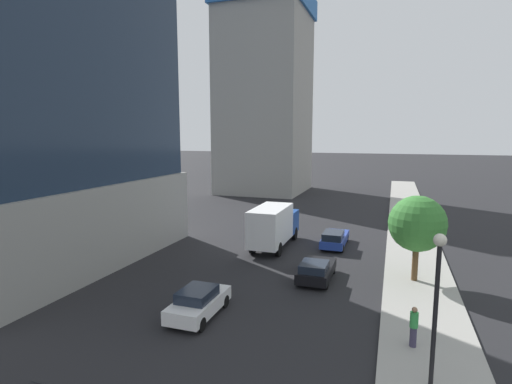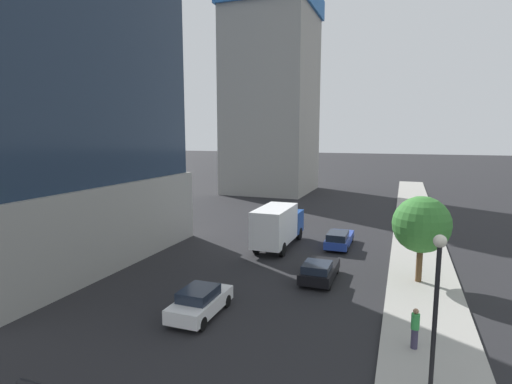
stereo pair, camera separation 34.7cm
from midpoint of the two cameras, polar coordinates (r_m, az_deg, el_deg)
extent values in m
cube|color=#9E9B93|center=(22.80, 23.50, -15.51)|extent=(4.08, 120.00, 0.15)
cube|color=gray|center=(34.68, -30.32, -3.13)|extent=(18.63, 18.97, 5.71)
cube|color=#9E9B93|center=(64.17, 2.43, 13.65)|extent=(12.36, 13.72, 30.24)
cube|color=#2D6BB7|center=(66.86, 2.51, 25.34)|extent=(13.10, 14.54, 3.00)
cube|color=gold|center=(59.65, 4.73, 17.44)|extent=(0.90, 0.90, 37.24)
cylinder|color=black|center=(15.63, 24.68, -16.18)|extent=(0.16, 0.16, 5.15)
sphere|color=silver|center=(14.74, 25.32, -6.34)|extent=(0.44, 0.44, 0.44)
cylinder|color=brown|center=(26.52, 22.54, -9.34)|extent=(0.36, 0.36, 2.26)
sphere|color=#387F33|center=(25.93, 22.83, -4.26)|extent=(3.38, 3.38, 3.38)
cube|color=silver|center=(20.88, -7.41, -15.46)|extent=(1.80, 4.03, 0.69)
cube|color=#19212D|center=(20.50, -7.66, -14.10)|extent=(1.51, 2.01, 0.51)
cylinder|color=black|center=(22.45, -7.57, -14.55)|extent=(0.22, 0.66, 0.66)
cylinder|color=black|center=(21.80, -3.75, -15.20)|extent=(0.22, 0.66, 0.66)
cylinder|color=black|center=(20.28, -11.35, -17.21)|extent=(0.22, 0.66, 0.66)
cylinder|color=black|center=(19.57, -7.18, -18.10)|extent=(0.22, 0.66, 0.66)
cube|color=#233D9E|center=(33.39, 12.09, -6.62)|extent=(1.76, 4.78, 0.61)
cube|color=#19212D|center=(32.19, 11.83, -6.11)|extent=(1.48, 2.28, 0.54)
cylinder|color=black|center=(35.12, 11.21, -6.29)|extent=(0.22, 0.61, 0.61)
cylinder|color=black|center=(34.92, 13.73, -6.45)|extent=(0.22, 0.61, 0.61)
cylinder|color=black|center=(32.01, 10.27, -7.68)|extent=(0.22, 0.61, 0.61)
cylinder|color=black|center=(31.80, 13.04, -7.87)|extent=(0.22, 0.61, 0.61)
cube|color=black|center=(25.74, 9.44, -11.01)|extent=(1.88, 4.17, 0.61)
cube|color=#19212D|center=(24.72, 9.06, -10.49)|extent=(1.58, 1.89, 0.47)
cylinder|color=black|center=(27.29, 8.27, -10.43)|extent=(0.22, 0.62, 0.62)
cylinder|color=black|center=(27.02, 11.76, -10.71)|extent=(0.22, 0.62, 0.62)
cylinder|color=black|center=(24.68, 6.86, -12.44)|extent=(0.22, 0.62, 0.62)
cylinder|color=black|center=(24.38, 10.73, -12.79)|extent=(0.22, 0.62, 0.62)
cube|color=#1E4799|center=(34.86, 4.85, -4.15)|extent=(2.30, 2.08, 1.85)
cube|color=white|center=(31.21, 2.99, -4.72)|extent=(2.30, 5.20, 2.77)
cylinder|color=black|center=(35.37, 3.24, -5.66)|extent=(0.30, 1.07, 1.07)
cylinder|color=black|center=(34.85, 6.44, -5.91)|extent=(0.30, 1.07, 1.07)
cylinder|color=black|center=(30.70, 0.42, -7.80)|extent=(0.30, 1.07, 1.07)
cylinder|color=black|center=(30.10, 4.09, -8.14)|extent=(0.30, 1.07, 1.07)
cylinder|color=#38334C|center=(18.97, 22.11, -18.73)|extent=(0.28, 0.28, 0.85)
cylinder|color=green|center=(18.65, 22.24, -16.66)|extent=(0.34, 0.34, 0.66)
sphere|color=#997051|center=(18.47, 22.31, -15.41)|extent=(0.23, 0.23, 0.23)
camera|label=1|loc=(0.17, -89.38, 0.09)|focal=28.14mm
camera|label=2|loc=(0.17, 90.62, -0.09)|focal=28.14mm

